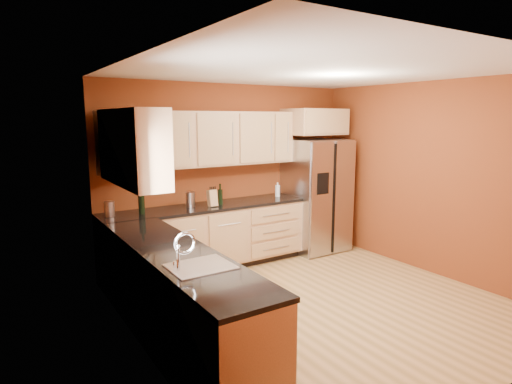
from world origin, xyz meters
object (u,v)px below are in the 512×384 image
Objects in this scene: canister_left at (110,209)px; soap_dispenser at (278,190)px; knife_block at (212,198)px; refrigerator at (316,195)px; wine_bottle_a at (141,200)px.

canister_left is 0.89× the size of soap_dispenser.
canister_left is 1.35m from knife_block.
refrigerator is 3.20m from canister_left.
knife_block is (0.96, -0.06, -0.06)m from wine_bottle_a.
refrigerator is 8.29× the size of soap_dispenser.
soap_dispenser is at bearing 6.60° from knife_block.
soap_dispenser is at bearing 170.49° from refrigerator.
soap_dispenser is (1.18, 0.12, -0.00)m from knife_block.
wine_bottle_a is at bearing 177.03° from knife_block.
canister_left is 0.39m from wine_bottle_a.
refrigerator is 0.70m from soap_dispenser.
soap_dispenser reaches higher than canister_left.
canister_left is at bearing 172.94° from wine_bottle_a.
wine_bottle_a reaches higher than soap_dispenser.
knife_block is (1.34, -0.11, 0.02)m from canister_left.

